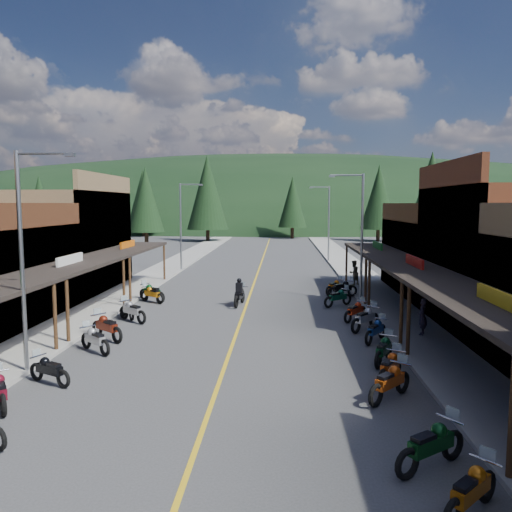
# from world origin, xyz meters

# --- Properties ---
(ground) EXTENTS (220.00, 220.00, 0.00)m
(ground) POSITION_xyz_m (0.00, 0.00, 0.00)
(ground) COLOR #38383A
(ground) RESTS_ON ground
(centerline) EXTENTS (0.15, 90.00, 0.01)m
(centerline) POSITION_xyz_m (0.00, 20.00, 0.01)
(centerline) COLOR gold
(centerline) RESTS_ON ground
(sidewalk_west) EXTENTS (3.40, 94.00, 0.15)m
(sidewalk_west) POSITION_xyz_m (-8.70, 20.00, 0.07)
(sidewalk_west) COLOR gray
(sidewalk_west) RESTS_ON ground
(sidewalk_east) EXTENTS (3.40, 94.00, 0.15)m
(sidewalk_east) POSITION_xyz_m (8.70, 20.00, 0.07)
(sidewalk_east) COLOR gray
(sidewalk_east) RESTS_ON ground
(shop_west_3) EXTENTS (10.90, 10.20, 8.20)m
(shop_west_3) POSITION_xyz_m (-13.78, 11.30, 3.52)
(shop_west_3) COLOR brown
(shop_west_3) RESTS_ON ground
(shop_east_3) EXTENTS (10.90, 10.20, 6.20)m
(shop_east_3) POSITION_xyz_m (13.75, 11.30, 2.53)
(shop_east_3) COLOR #4C2D16
(shop_east_3) RESTS_ON ground
(streetlight_0) EXTENTS (2.16, 0.18, 8.00)m
(streetlight_0) POSITION_xyz_m (-6.95, -6.00, 4.46)
(streetlight_0) COLOR gray
(streetlight_0) RESTS_ON ground
(streetlight_1) EXTENTS (2.16, 0.18, 8.00)m
(streetlight_1) POSITION_xyz_m (-6.95, 22.00, 4.46)
(streetlight_1) COLOR gray
(streetlight_1) RESTS_ON ground
(streetlight_2) EXTENTS (2.16, 0.18, 8.00)m
(streetlight_2) POSITION_xyz_m (6.95, 8.00, 4.46)
(streetlight_2) COLOR gray
(streetlight_2) RESTS_ON ground
(streetlight_3) EXTENTS (2.16, 0.18, 8.00)m
(streetlight_3) POSITION_xyz_m (6.95, 30.00, 4.46)
(streetlight_3) COLOR gray
(streetlight_3) RESTS_ON ground
(ridge_hill) EXTENTS (310.00, 140.00, 60.00)m
(ridge_hill) POSITION_xyz_m (0.00, 135.00, 0.00)
(ridge_hill) COLOR black
(ridge_hill) RESTS_ON ground
(pine_0) EXTENTS (5.04, 5.04, 11.00)m
(pine_0) POSITION_xyz_m (-40.00, 62.00, 6.48)
(pine_0) COLOR black
(pine_0) RESTS_ON ground
(pine_1) EXTENTS (5.88, 5.88, 12.50)m
(pine_1) POSITION_xyz_m (-24.00, 70.00, 7.24)
(pine_1) COLOR black
(pine_1) RESTS_ON ground
(pine_2) EXTENTS (6.72, 6.72, 14.00)m
(pine_2) POSITION_xyz_m (-10.00, 58.00, 7.99)
(pine_2) COLOR black
(pine_2) RESTS_ON ground
(pine_3) EXTENTS (5.04, 5.04, 11.00)m
(pine_3) POSITION_xyz_m (4.00, 66.00, 6.48)
(pine_3) COLOR black
(pine_3) RESTS_ON ground
(pine_4) EXTENTS (5.88, 5.88, 12.50)m
(pine_4) POSITION_xyz_m (18.00, 60.00, 7.24)
(pine_4) COLOR black
(pine_4) RESTS_ON ground
(pine_5) EXTENTS (6.72, 6.72, 14.00)m
(pine_5) POSITION_xyz_m (34.00, 72.00, 7.99)
(pine_5) COLOR black
(pine_5) RESTS_ON ground
(pine_7) EXTENTS (5.88, 5.88, 12.50)m
(pine_7) POSITION_xyz_m (-32.00, 76.00, 7.24)
(pine_7) COLOR black
(pine_7) RESTS_ON ground
(pine_8) EXTENTS (4.48, 4.48, 10.00)m
(pine_8) POSITION_xyz_m (-22.00, 40.00, 5.98)
(pine_8) COLOR black
(pine_8) RESTS_ON ground
(pine_9) EXTENTS (4.93, 4.93, 10.80)m
(pine_9) POSITION_xyz_m (24.00, 45.00, 6.38)
(pine_9) COLOR black
(pine_9) RESTS_ON ground
(pine_10) EXTENTS (5.38, 5.38, 11.60)m
(pine_10) POSITION_xyz_m (-18.00, 50.00, 6.78)
(pine_10) COLOR black
(pine_10) RESTS_ON ground
(pine_11) EXTENTS (5.82, 5.82, 12.40)m
(pine_11) POSITION_xyz_m (20.00, 38.00, 7.19)
(pine_11) COLOR black
(pine_11) RESTS_ON ground
(bike_west_4) EXTENTS (1.79, 2.10, 1.19)m
(bike_west_4) POSITION_xyz_m (-6.34, -9.03, 0.60)
(bike_west_4) COLOR maroon
(bike_west_4) RESTS_ON ground
(bike_west_5) EXTENTS (2.05, 1.49, 1.12)m
(bike_west_5) POSITION_xyz_m (-5.77, -7.02, 0.56)
(bike_west_5) COLOR black
(bike_west_5) RESTS_ON ground
(bike_west_6) EXTENTS (2.09, 1.92, 1.22)m
(bike_west_6) POSITION_xyz_m (-5.58, -3.32, 0.61)
(bike_west_6) COLOR #96979B
(bike_west_6) RESTS_ON ground
(bike_west_7) EXTENTS (2.30, 2.09, 1.34)m
(bike_west_7) POSITION_xyz_m (-5.76, -1.43, 0.67)
(bike_west_7) COLOR #631A0D
(bike_west_7) RESTS_ON ground
(bike_west_8) EXTENTS (2.21, 2.00, 1.28)m
(bike_west_8) POSITION_xyz_m (-5.64, 2.09, 0.64)
(bike_west_8) COLOR gray
(bike_west_8) RESTS_ON ground
(bike_west_9) EXTENTS (1.58, 1.91, 1.08)m
(bike_west_9) POSITION_xyz_m (-6.14, 2.85, 0.54)
(bike_west_9) COLOR #A6A5AA
(bike_west_9) RESTS_ON ground
(bike_west_10) EXTENTS (2.06, 1.75, 1.17)m
(bike_west_10) POSITION_xyz_m (-5.94, 7.18, 0.58)
(bike_west_10) COLOR #C7760E
(bike_west_10) RESTS_ON ground
(bike_west_11) EXTENTS (2.30, 1.94, 1.30)m
(bike_west_11) POSITION_xyz_m (-6.03, 7.49, 0.65)
(bike_west_11) COLOR #0C3F16
(bike_west_11) RESTS_ON ground
(bike_east_2) EXTENTS (1.94, 1.93, 1.17)m
(bike_east_2) POSITION_xyz_m (5.89, -13.67, 0.59)
(bike_east_2) COLOR #AB560C
(bike_east_2) RESTS_ON ground
(bike_east_3) EXTENTS (2.28, 1.94, 1.29)m
(bike_east_3) POSITION_xyz_m (5.62, -11.92, 0.65)
(bike_east_3) COLOR #0A3614
(bike_east_3) RESTS_ON ground
(bike_east_4) EXTENTS (2.07, 2.16, 1.28)m
(bike_east_4) POSITION_xyz_m (5.56, -7.79, 0.64)
(bike_east_4) COLOR #C1470D
(bike_east_4) RESTS_ON ground
(bike_east_5) EXTENTS (1.69, 2.17, 1.21)m
(bike_east_5) POSITION_xyz_m (5.89, -6.24, 0.60)
(bike_east_5) COLOR #AE3E0C
(bike_east_5) RESTS_ON ground
(bike_east_6) EXTENTS (1.55, 2.18, 1.19)m
(bike_east_6) POSITION_xyz_m (6.10, -4.14, 0.60)
(bike_east_6) COLOR #0B371A
(bike_east_6) RESTS_ON ground
(bike_east_7) EXTENTS (1.70, 2.07, 1.16)m
(bike_east_7) POSITION_xyz_m (6.35, -1.09, 0.58)
(bike_east_7) COLOR navy
(bike_east_7) RESTS_ON ground
(bike_east_8) EXTENTS (2.09, 2.26, 1.32)m
(bike_east_8) POSITION_xyz_m (6.22, 0.91, 0.66)
(bike_east_8) COLOR #A6A6AB
(bike_east_8) RESTS_ON ground
(bike_east_9) EXTENTS (1.84, 2.04, 1.18)m
(bike_east_9) POSITION_xyz_m (6.04, 2.90, 0.59)
(bike_east_9) COLOR red
(bike_east_9) RESTS_ON ground
(bike_east_10) EXTENTS (2.12, 1.90, 1.22)m
(bike_east_10) POSITION_xyz_m (5.53, 6.60, 0.61)
(bike_east_10) COLOR #0C3F2A
(bike_east_10) RESTS_ON ground
(bike_east_11) EXTENTS (2.37, 1.78, 1.31)m
(bike_east_11) POSITION_xyz_m (6.14, 9.51, 0.65)
(bike_east_11) COLOR black
(bike_east_11) RESTS_ON ground
(bike_east_12) EXTENTS (1.80, 2.00, 1.16)m
(bike_east_12) POSITION_xyz_m (5.77, 10.71, 0.58)
(bike_east_12) COLOR #CA610E
(bike_east_12) RESTS_ON ground
(rider_on_bike) EXTENTS (1.10, 2.37, 1.73)m
(rider_on_bike) POSITION_xyz_m (-0.40, 6.57, 0.69)
(rider_on_bike) COLOR black
(rider_on_bike) RESTS_ON ground
(pedestrian_east_a) EXTENTS (0.59, 0.72, 1.71)m
(pedestrian_east_a) POSITION_xyz_m (8.63, -0.27, 1.00)
(pedestrian_east_a) COLOR #292132
(pedestrian_east_a) RESTS_ON sidewalk_east
(pedestrian_east_b) EXTENTS (1.02, 0.97, 1.84)m
(pedestrian_east_b) POSITION_xyz_m (7.48, 13.81, 1.07)
(pedestrian_east_b) COLOR brown
(pedestrian_east_b) RESTS_ON sidewalk_east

